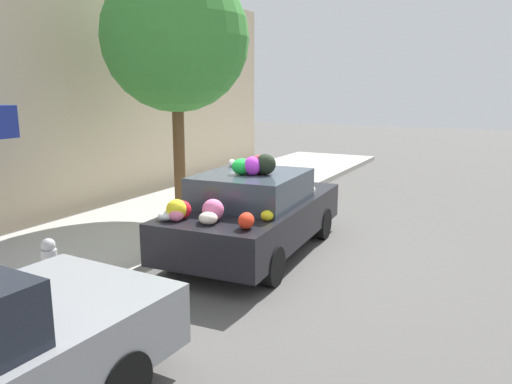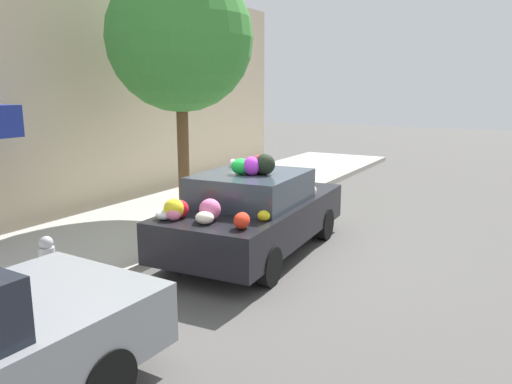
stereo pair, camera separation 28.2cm
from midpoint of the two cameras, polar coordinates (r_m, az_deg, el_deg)
The scene contains 6 objects.
ground_plane at distance 8.50m, azimuth 1.32°, elevation -6.97°, with size 60.00×60.00×0.00m, color #565451.
sidewalk_curb at distance 9.98m, azimuth -12.52°, elevation -3.96°, with size 24.00×3.20×0.15m.
building_facade at distance 11.16m, azimuth -22.27°, elevation 10.45°, with size 18.00×1.20×5.33m.
street_tree at distance 10.50m, azimuth -7.90°, elevation 16.96°, with size 2.94×2.94×5.04m.
fire_hydrant at distance 7.09m, azimuth -21.65°, elevation -7.48°, with size 0.20×0.20×0.70m.
art_car at distance 8.28m, azimuth 0.84°, elevation -2.17°, with size 4.09×1.99×1.72m.
Camera 2 is at (-7.04, -3.91, 2.73)m, focal length 35.00 mm.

